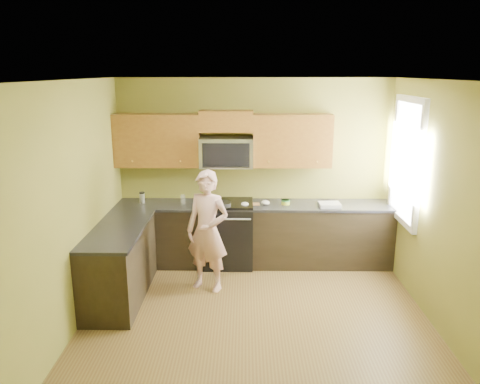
{
  "coord_description": "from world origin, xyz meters",
  "views": [
    {
      "loc": [
        -0.13,
        -4.81,
        2.79
      ],
      "look_at": [
        -0.2,
        1.3,
        1.2
      ],
      "focal_mm": 34.93,
      "sensor_mm": 36.0,
      "label": 1
    }
  ],
  "objects_px": {
    "butter_tub": "(286,204)",
    "microwave": "(227,167)",
    "stove": "(227,233)",
    "woman": "(208,231)",
    "frying_pan": "(221,206)",
    "travel_mug": "(143,203)"
  },
  "relations": [
    {
      "from": "microwave",
      "to": "woman",
      "type": "bearing_deg",
      "value": -102.76
    },
    {
      "from": "stove",
      "to": "microwave",
      "type": "xyz_separation_m",
      "value": [
        0.0,
        0.12,
        0.97
      ]
    },
    {
      "from": "stove",
      "to": "frying_pan",
      "type": "bearing_deg",
      "value": -107.26
    },
    {
      "from": "butter_tub",
      "to": "microwave",
      "type": "bearing_deg",
      "value": 171.38
    },
    {
      "from": "stove",
      "to": "frying_pan",
      "type": "xyz_separation_m",
      "value": [
        -0.07,
        -0.21,
        0.47
      ]
    },
    {
      "from": "stove",
      "to": "travel_mug",
      "type": "xyz_separation_m",
      "value": [
        -1.23,
        0.04,
        0.45
      ]
    },
    {
      "from": "woman",
      "to": "butter_tub",
      "type": "relative_size",
      "value": 12.91
    },
    {
      "from": "woman",
      "to": "frying_pan",
      "type": "relative_size",
      "value": 3.27
    },
    {
      "from": "stove",
      "to": "travel_mug",
      "type": "relative_size",
      "value": 5.69
    },
    {
      "from": "woman",
      "to": "butter_tub",
      "type": "bearing_deg",
      "value": 58.98
    },
    {
      "from": "woman",
      "to": "travel_mug",
      "type": "distance_m",
      "value": 1.33
    },
    {
      "from": "stove",
      "to": "frying_pan",
      "type": "height_order",
      "value": "frying_pan"
    },
    {
      "from": "microwave",
      "to": "butter_tub",
      "type": "distance_m",
      "value": 1.01
    },
    {
      "from": "woman",
      "to": "butter_tub",
      "type": "height_order",
      "value": "woman"
    },
    {
      "from": "stove",
      "to": "butter_tub",
      "type": "height_order",
      "value": "butter_tub"
    },
    {
      "from": "frying_pan",
      "to": "travel_mug",
      "type": "height_order",
      "value": "travel_mug"
    },
    {
      "from": "microwave",
      "to": "butter_tub",
      "type": "relative_size",
      "value": 6.19
    },
    {
      "from": "frying_pan",
      "to": "butter_tub",
      "type": "height_order",
      "value": "frying_pan"
    },
    {
      "from": "travel_mug",
      "to": "woman",
      "type": "bearing_deg",
      "value": -40.05
    },
    {
      "from": "frying_pan",
      "to": "woman",
      "type": "bearing_deg",
      "value": -85.11
    },
    {
      "from": "frying_pan",
      "to": "butter_tub",
      "type": "bearing_deg",
      "value": 31.3
    },
    {
      "from": "stove",
      "to": "microwave",
      "type": "bearing_deg",
      "value": 90.0
    }
  ]
}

